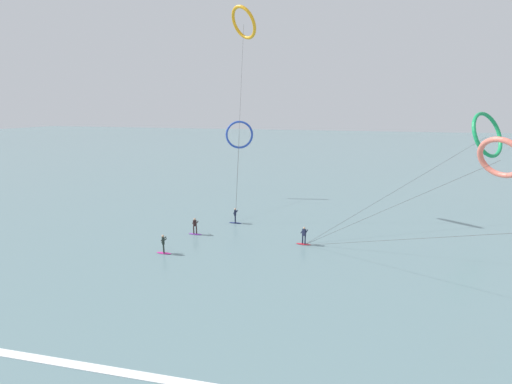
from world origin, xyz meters
TOP-DOWN VIEW (x-y plane):
  - sea_water at (0.00, 104.69)m, footprint 400.00×200.00m
  - surfer_violet at (-8.94, 29.27)m, footprint 1.40×0.72m
  - surfer_crimson at (1.87, 29.47)m, footprint 1.40×0.69m
  - surfer_navy at (-6.23, 33.71)m, footprint 1.40×0.63m
  - surfer_magenta at (-9.52, 24.16)m, footprint 1.40×0.72m
  - kite_amber at (-6.88, 39.41)m, footprint 4.28×7.72m
  - kite_cobalt at (-9.69, 46.03)m, footprint 5.46×13.19m
  - kite_emerald at (20.61, 45.82)m, footprint 21.60×19.25m
  - kite_coral at (16.59, 29.38)m, footprint 16.64×3.88m
  - wave_crest_far at (-7.01, 10.63)m, footprint 18.44×1.63m

SIDE VIEW (x-z plane):
  - sea_water at x=0.00m, z-range 0.00..0.08m
  - wave_crest_far at x=-7.01m, z-range 0.00..0.12m
  - surfer_violet at x=-8.94m, z-range -0.03..1.67m
  - surfer_crimson at x=1.87m, z-range -0.03..1.67m
  - surfer_navy at x=-6.23m, z-range -0.03..1.67m
  - surfer_magenta at x=-9.52m, z-range -0.03..1.67m
  - kite_coral at x=16.59m, z-range 3.48..13.86m
  - kite_cobalt at x=-9.69m, z-range 3.39..14.06m
  - kite_emerald at x=20.61m, z-range 3.33..15.32m
  - kite_amber at x=-6.88m, z-range 9.91..33.22m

